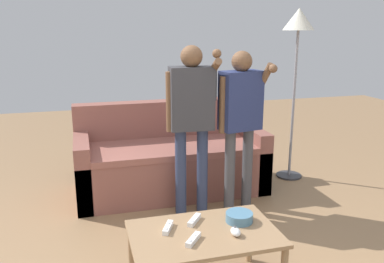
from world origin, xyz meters
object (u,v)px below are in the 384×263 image
object	(u,v)px
floor_lamp	(298,34)
game_remote_wand_near	(193,239)
game_remote_wand_far	(195,220)
player_right	(241,113)
coffee_table	(204,240)
snack_bowl	(239,217)
game_remote_nunchuk	(235,232)
game_remote_wand_spare	(168,228)
couch	(170,160)
player_center	(192,111)

from	to	relation	value
floor_lamp	game_remote_wand_near	distance (m)	2.66
game_remote_wand_near	game_remote_wand_far	bearing A→B (deg)	72.52
player_right	coffee_table	bearing A→B (deg)	-121.37
game_remote_wand_near	floor_lamp	bearing A→B (deg)	47.91
snack_bowl	game_remote_nunchuk	xyz separation A→B (m)	(-0.09, -0.16, -0.01)
game_remote_nunchuk	floor_lamp	bearing A→B (deg)	52.84
game_remote_wand_spare	snack_bowl	bearing A→B (deg)	-1.66
game_remote_wand_near	couch	bearing A→B (deg)	81.96
couch	player_center	world-z (taller)	player_center
player_right	game_remote_wand_near	bearing A→B (deg)	-122.65
snack_bowl	game_remote_wand_spare	xyz separation A→B (m)	(-0.47, 0.01, -0.01)
coffee_table	floor_lamp	xyz separation A→B (m)	(1.52, 1.70, 1.19)
player_right	game_remote_wand_far	distance (m)	1.27
game_remote_wand_near	player_right	bearing A→B (deg)	57.35
player_right	game_remote_wand_spare	world-z (taller)	player_right
coffee_table	game_remote_wand_spare	distance (m)	0.23
player_right	player_center	xyz separation A→B (m)	(-0.44, 0.03, 0.03)
game_remote_wand_far	game_remote_wand_spare	size ratio (longest dim) A/B	0.95
player_right	couch	bearing A→B (deg)	129.18
coffee_table	floor_lamp	world-z (taller)	floor_lamp
coffee_table	game_remote_wand_near	bearing A→B (deg)	-135.08
coffee_table	game_remote_wand_spare	xyz separation A→B (m)	(-0.21, 0.09, 0.07)
player_right	player_center	size ratio (longest dim) A/B	0.97
snack_bowl	game_remote_wand_spare	size ratio (longest dim) A/B	1.13
couch	player_right	xyz separation A→B (m)	(0.51, -0.62, 0.59)
player_right	floor_lamp	bearing A→B (deg)	35.11
snack_bowl	player_center	bearing A→B (deg)	91.55
couch	game_remote_wand_far	distance (m)	1.59
floor_lamp	game_remote_wand_spare	world-z (taller)	floor_lamp
game_remote_nunchuk	game_remote_wand_near	xyz separation A→B (m)	(-0.26, -0.01, -0.01)
coffee_table	game_remote_nunchuk	bearing A→B (deg)	-27.73
coffee_table	game_remote_wand_far	world-z (taller)	game_remote_wand_far
snack_bowl	player_right	xyz separation A→B (m)	(0.41, 1.02, 0.45)
coffee_table	game_remote_wand_near	size ratio (longest dim) A/B	6.32
couch	player_center	xyz separation A→B (m)	(0.07, -0.60, 0.63)
game_remote_wand_near	game_remote_wand_spare	distance (m)	0.21
game_remote_nunchuk	player_right	xyz separation A→B (m)	(0.50, 1.18, 0.46)
player_center	game_remote_wand_near	bearing A→B (deg)	-104.97
player_center	coffee_table	bearing A→B (deg)	-101.60
couch	player_center	distance (m)	0.87
game_remote_wand_far	game_remote_wand_spare	world-z (taller)	same
player_center	game_remote_wand_near	distance (m)	1.36
snack_bowl	game_remote_wand_spare	world-z (taller)	snack_bowl
game_remote_nunchuk	player_center	size ratio (longest dim) A/B	0.06
player_center	game_remote_wand_near	xyz separation A→B (m)	(-0.33, -1.22, -0.50)
player_center	game_remote_wand_far	bearing A→B (deg)	-104.36
couch	game_remote_wand_spare	xyz separation A→B (m)	(-0.37, -1.63, 0.12)
floor_lamp	game_remote_wand_far	distance (m)	2.47
coffee_table	floor_lamp	size ratio (longest dim) A/B	0.50
coffee_table	game_remote_wand_near	distance (m)	0.15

